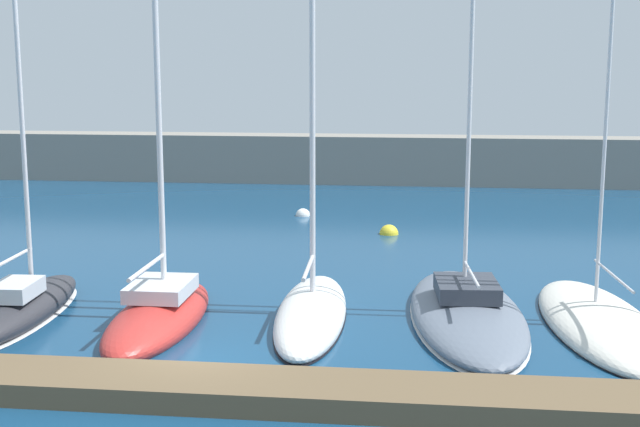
{
  "coord_description": "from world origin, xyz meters",
  "views": [
    {
      "loc": [
        5.64,
        -20.7,
        7.76
      ],
      "look_at": [
        2.74,
        3.87,
        3.43
      ],
      "focal_mm": 48.01,
      "sensor_mm": 36.0,
      "label": 1
    }
  ],
  "objects": [
    {
      "name": "ground_plane",
      "position": [
        0.0,
        0.0,
        0.0
      ],
      "size": [
        120.0,
        120.0,
        0.0
      ],
      "primitive_type": "plane",
      "color": "navy"
    },
    {
      "name": "dock_pier",
      "position": [
        0.0,
        -2.18,
        0.28
      ],
      "size": [
        38.72,
        2.04,
        0.56
      ],
      "primitive_type": "cube",
      "color": "brown",
      "rests_on": "ground_plane"
    },
    {
      "name": "breakwater_seawall",
      "position": [
        0.0,
        35.37,
        1.57
      ],
      "size": [
        108.0,
        2.81,
        3.13
      ],
      "primitive_type": "cube",
      "color": "gray",
      "rests_on": "ground_plane"
    },
    {
      "name": "sailboat_charcoal_third",
      "position": [
        -6.38,
        3.58,
        0.43
      ],
      "size": [
        2.14,
        7.36,
        12.15
      ],
      "rotation": [
        0.0,
        0.0,
        1.62
      ],
      "color": "#2D2D33",
      "rests_on": "ground_plane"
    },
    {
      "name": "sailboat_red_fourth",
      "position": [
        -2.08,
        3.39,
        0.4
      ],
      "size": [
        2.42,
        7.58,
        15.36
      ],
      "rotation": [
        0.0,
        0.0,
        1.57
      ],
      "color": "#B72D28",
      "rests_on": "ground_plane"
    },
    {
      "name": "sailboat_white_fifth",
      "position": [
        2.4,
        4.47,
        0.37
      ],
      "size": [
        2.45,
        8.62,
        18.7
      ],
      "rotation": [
        0.0,
        0.0,
        1.61
      ],
      "color": "white",
      "rests_on": "ground_plane"
    },
    {
      "name": "sailboat_slate_sixth",
      "position": [
        7.15,
        5.02,
        0.31
      ],
      "size": [
        4.16,
        10.53,
        21.51
      ],
      "rotation": [
        0.0,
        0.0,
        1.65
      ],
      "color": "slate",
      "rests_on": "ground_plane"
    },
    {
      "name": "sailboat_ivory_seventh",
      "position": [
        11.05,
        4.78,
        0.15
      ],
      "size": [
        3.7,
        9.62,
        19.29
      ],
      "rotation": [
        0.0,
        0.0,
        1.64
      ],
      "color": "silver",
      "rests_on": "ground_plane"
    },
    {
      "name": "mooring_buoy_yellow",
      "position": [
        4.27,
        18.2,
        0.0
      ],
      "size": [
        0.88,
        0.88,
        0.88
      ],
      "primitive_type": "sphere",
      "color": "yellow",
      "rests_on": "ground_plane"
    },
    {
      "name": "mooring_buoy_white",
      "position": [
        -0.35,
        22.53,
        0.0
      ],
      "size": [
        0.77,
        0.77,
        0.77
      ],
      "primitive_type": "sphere",
      "color": "white",
      "rests_on": "ground_plane"
    }
  ]
}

